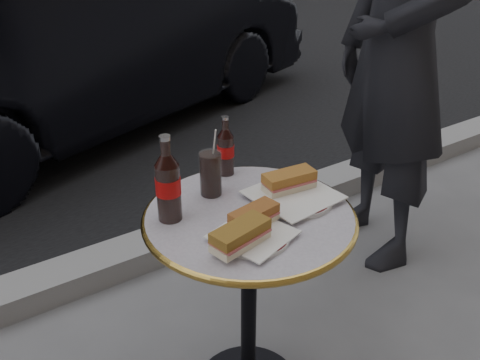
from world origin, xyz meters
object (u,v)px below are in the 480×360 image
plate_left (253,237)px  parked_car (82,41)px  plate_right (293,197)px  bistro_table (249,311)px  cola_glass (211,174)px  cola_bottle_right (226,146)px  pedestrian (400,52)px  cola_bottle_left (168,179)px

plate_left → parked_car: size_ratio=0.05×
plate_right → parked_car: 2.70m
bistro_table → cola_glass: 0.47m
cola_bottle_right → parked_car: parked_car is taller
cola_bottle_right → pedestrian: 0.97m
plate_left → plate_right: 0.24m
plate_left → cola_bottle_right: bearing=68.5°
cola_bottle_right → plate_right: bearing=-72.8°
parked_car → pedestrian: 2.39m
bistro_table → plate_left: bearing=-120.5°
plate_left → cola_bottle_left: cola_bottle_left is taller
plate_right → pedestrian: 0.98m
plate_left → cola_glass: (0.03, 0.27, 0.06)m
cola_glass → pedestrian: bearing=12.3°
bistro_table → cola_glass: size_ratio=5.26×
cola_bottle_left → bistro_table: bearing=-27.3°
plate_right → parked_car: parked_car is taller
plate_left → pedestrian: size_ratio=0.10×
plate_right → cola_glass: bearing=138.9°
plate_left → parked_car: parked_car is taller
bistro_table → cola_bottle_right: cola_bottle_right is taller
bistro_table → parked_car: bearing=81.2°
bistro_table → pedestrian: size_ratio=0.38×
plate_right → cola_bottle_left: size_ratio=0.96×
pedestrian → cola_glass: bearing=-64.9°
plate_left → pedestrian: bearing=24.7°
cola_bottle_right → cola_glass: bearing=-141.1°
pedestrian → bistro_table: bearing=-56.3°
parked_car → plate_left: bearing=150.7°
cola_bottle_left → plate_right: bearing=-16.7°
bistro_table → plate_right: plate_right is taller
plate_left → plate_right: bearing=25.3°
bistro_table → cola_glass: (-0.03, 0.16, 0.44)m
plate_left → cola_bottle_left: bearing=123.1°
parked_car → pedestrian: (0.61, -2.29, 0.33)m
cola_bottle_right → cola_glass: 0.14m
plate_left → cola_glass: 0.28m
plate_right → cola_bottle_left: 0.39m
cola_bottle_left → cola_glass: 0.19m
cola_glass → pedestrian: (1.06, 0.23, 0.16)m
cola_glass → parked_car: (0.45, 2.52, -0.17)m
cola_glass → cola_bottle_right: bearing=38.9°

